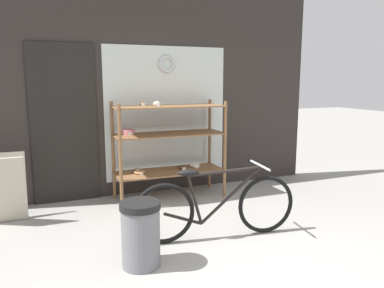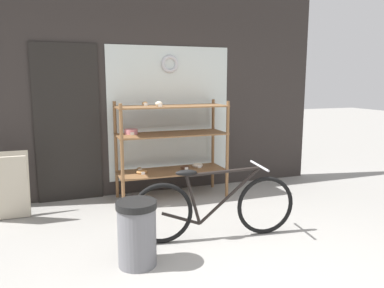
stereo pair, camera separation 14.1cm
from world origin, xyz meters
name	(u,v)px [view 1 (the left image)]	position (x,y,z in m)	size (l,w,h in m)	color
ground_plane	(249,281)	(0.00, 0.00, 0.00)	(30.00, 30.00, 0.00)	gray
storefront_facade	(150,91)	(-0.04, 2.77, 1.47)	(5.07, 0.13, 3.01)	#2D2826
display_case	(168,141)	(0.09, 2.36, 0.81)	(1.49, 0.55, 1.35)	brown
bicycle	(216,206)	(0.12, 0.88, 0.34)	(1.73, 0.46, 0.76)	black
sandwich_board	(5,188)	(-1.93, 2.20, 0.40)	(0.44, 0.38, 0.78)	#B2A893
trash_bin	(141,231)	(-0.75, 0.59, 0.32)	(0.36, 0.36, 0.59)	slate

